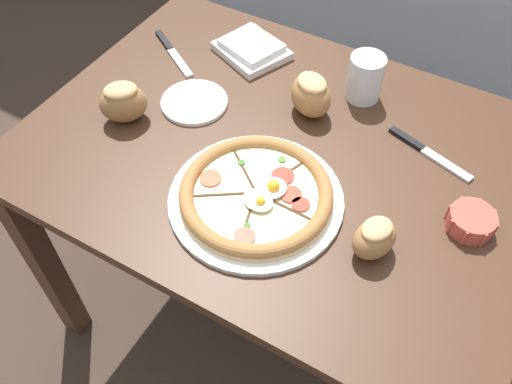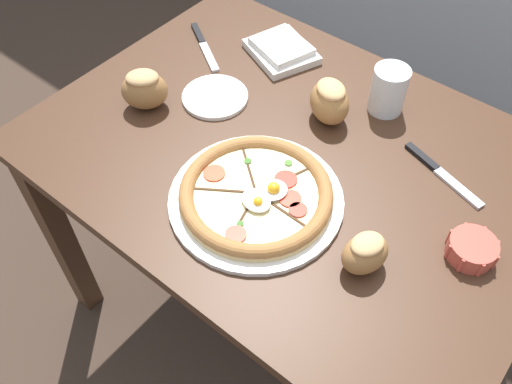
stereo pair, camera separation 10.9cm
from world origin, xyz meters
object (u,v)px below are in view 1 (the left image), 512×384
Objects in this scene: bread_piece_mid at (374,238)px; side_saucer at (194,102)px; water_glass at (365,80)px; bread_piece_far at (312,95)px; knife_spare at (173,52)px; dining_table at (280,181)px; napkin_folded at (252,49)px; pizza at (256,195)px; knife_main at (428,153)px; ramekin_bowl at (471,221)px; bread_piece_near at (123,102)px.

bread_piece_mid is 0.56m from side_saucer.
water_glass is 0.41m from side_saucer.
bread_piece_far reaches higher than knife_spare.
dining_table is at bearing 10.85° from knife_spare.
side_saucer is at bearing -94.77° from napkin_folded.
dining_table is at bearing -48.58° from napkin_folded.
bread_piece_mid is 0.99× the size of water_glass.
pizza is at bearing -58.72° from napkin_folded.
knife_main is at bearing 26.25° from dining_table.
ramekin_bowl is 0.67m from side_saucer.
ramekin_bowl is at bearing -31.80° from knife_main.
knife_spare is (-0.83, 0.17, -0.02)m from ramekin_bowl.
bread_piece_mid reaches higher than side_saucer.
pizza is at bearing -113.62° from knife_main.
knife_main is 1.09× the size of knife_spare.
ramekin_bowl is at bearing -2.81° from side_saucer.
bread_piece_near reaches higher than pizza.
bread_piece_far is 0.29m from knife_main.
dining_table is at bearing -90.91° from bread_piece_far.
knife_spare is (-0.41, 0.16, 0.12)m from dining_table.
bread_piece_near is 0.97× the size of bread_piece_far.
ramekin_bowl is 0.47× the size of knife_main.
pizza is at bearing -158.91° from ramekin_bowl.
bread_piece_near is at bearing -132.01° from side_saucer.
water_glass is (-0.19, 0.41, 0.01)m from bread_piece_mid.
pizza is at bearing -178.84° from bread_piece_mid.
bread_piece_mid is at bearing 1.16° from pizza.
bread_piece_far is at bearing -28.34° from napkin_folded.
knife_spare and side_saucer have the same top height.
bread_piece_near is 0.43m from bread_piece_far.
pizza is at bearing -33.75° from side_saucer.
knife_spare reaches higher than dining_table.
knife_main is at bearing -27.84° from water_glass.
bread_piece_far is 0.87× the size of side_saucer.
dining_table is 0.36m from bread_piece_mid.
ramekin_bowl is at bearing -22.59° from napkin_folded.
ramekin_bowl is at bearing 45.30° from bread_piece_mid.
bread_piece_near is 0.64m from bread_piece_mid.
dining_table is 7.11× the size of side_saucer.
pizza is 3.66× the size of ramekin_bowl.
water_glass is 0.70× the size of side_saucer.
water_glass is (0.32, -0.01, 0.03)m from napkin_folded.
knife_main is (0.29, 0.14, 0.12)m from dining_table.
knife_main is (0.52, -0.12, -0.01)m from napkin_folded.
ramekin_bowl is at bearing 20.50° from knife_spare.
bread_piece_mid is (0.64, -0.06, -0.01)m from bread_piece_near.
bread_piece_far is at bearing 32.87° from bread_piece_near.
pizza is at bearing -85.27° from bread_piece_far.
water_glass reaches higher than pizza.
bread_piece_near is (-0.36, -0.10, 0.17)m from dining_table.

